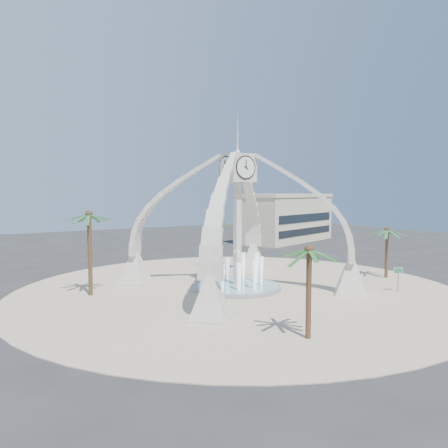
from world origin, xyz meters
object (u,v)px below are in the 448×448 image
clock_tower (237,219)px  palm_east (387,230)px  street_sign (398,274)px  palm_north (217,221)px  palm_west (89,216)px  fountain (237,286)px  palm_south (309,251)px

clock_tower → palm_east: size_ratio=3.13×
palm_east → street_sign: 7.42m
palm_north → street_sign: bearing=-69.6°
clock_tower → palm_east: bearing=-13.7°
palm_east → palm_north: bearing=129.4°
palm_west → fountain: bearing=-22.0°
clock_tower → palm_east: 16.58m
palm_west → palm_east: bearing=-17.4°
fountain → palm_north: (4.27, 10.39, 5.26)m
clock_tower → palm_south: bearing=-106.6°
fountain → palm_north: palm_north is taller
palm_west → palm_north: bearing=18.9°
fountain → palm_east: palm_east is taller
street_sign → fountain: bearing=165.1°
fountain → palm_south: palm_south is taller
palm_south → clock_tower: bearing=73.4°
clock_tower → palm_west: clock_tower is taller
clock_tower → fountain: bearing=90.0°
palm_west → street_sign: 27.46m
palm_west → street_sign: (23.34, -13.49, -5.22)m
palm_east → palm_north: 18.53m
street_sign → palm_east: bearing=67.8°
fountain → palm_south: (-4.01, -13.48, 5.10)m
street_sign → clock_tower: bearing=165.1°
palm_east → palm_west: bearing=162.6°
palm_east → street_sign: palm_east is taller
street_sign → palm_west: bearing=172.4°
clock_tower → palm_south: (-4.01, -13.48, -1.10)m
clock_tower → palm_north: bearing=67.6°
fountain → palm_west: size_ratio=1.03×
palm_east → palm_south: bearing=-154.5°
palm_east → palm_south: palm_south is taller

